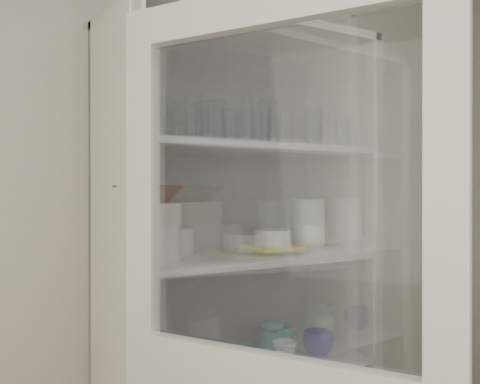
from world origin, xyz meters
TOP-DOWN VIEW (x-y plane):
  - wall_back at (0.00, 1.50)m, footprint 3.60×0.02m
  - pantry_cabinet at (0.20, 1.34)m, footprint 1.00×0.45m
  - tumbler_0 at (-0.21, 1.13)m, footprint 0.08×0.08m
  - tumbler_1 at (0.01, 1.12)m, footprint 0.08×0.08m
  - tumbler_2 at (0.20, 1.14)m, footprint 0.08×0.08m
  - tumbler_3 at (0.19, 1.12)m, footprint 0.07×0.07m
  - tumbler_4 at (0.25, 1.15)m, footprint 0.10×0.10m
  - tumbler_5 at (0.45, 1.15)m, footprint 0.08×0.08m
  - tumbler_6 at (0.60, 1.16)m, footprint 0.07×0.07m
  - tumbler_7 at (-0.16, 1.29)m, footprint 0.10×0.10m
  - tumbler_8 at (0.05, 1.27)m, footprint 0.09×0.09m
  - tumbler_9 at (0.02, 1.29)m, footprint 0.07×0.07m
  - tumbler_10 at (0.14, 1.24)m, footprint 0.08×0.08m
  - tumbler_11 at (0.17, 1.29)m, footprint 0.09×0.09m
  - goblet_0 at (-0.01, 1.36)m, footprint 0.07×0.07m
  - goblet_1 at (0.09, 1.39)m, footprint 0.08×0.08m
  - goblet_2 at (0.39, 1.38)m, footprint 0.07×0.07m
  - goblet_3 at (0.41, 1.40)m, footprint 0.08×0.08m
  - plate_stack_front at (-0.18, 1.24)m, footprint 0.22×0.22m
  - plate_stack_back at (-0.04, 1.40)m, footprint 0.20×0.20m
  - cream_bowl at (-0.18, 1.24)m, footprint 0.24×0.24m
  - terracotta_bowl at (-0.18, 1.24)m, footprint 0.30×0.30m
  - glass_platter at (0.32, 1.23)m, footprint 0.35×0.35m
  - yellow_trivet at (0.32, 1.23)m, footprint 0.19×0.19m
  - white_ramekin at (0.32, 1.23)m, footprint 0.18×0.18m
  - grey_bowl_stack at (0.54, 1.30)m, footprint 0.13×0.13m
  - mug_blue at (0.51, 1.19)m, footprint 0.12×0.12m
  - mug_teal at (0.40, 1.30)m, footprint 0.14×0.14m
  - mug_white at (0.33, 1.17)m, footprint 0.10×0.10m
  - teal_jar at (0.35, 1.29)m, footprint 0.09×0.09m
  - measuring_cups at (0.15, 1.22)m, footprint 0.10×0.10m
  - white_canister at (-0.15, 1.30)m, footprint 0.13×0.13m

SIDE VIEW (x-z plane):
  - measuring_cups at x=0.15m, z-range 0.86..0.90m
  - mug_white at x=0.33m, z-range 0.86..0.94m
  - mug_blue at x=0.51m, z-range 0.86..0.95m
  - mug_teal at x=0.40m, z-range 0.86..0.96m
  - teal_jar at x=0.35m, z-range 0.86..0.97m
  - white_canister at x=-0.15m, z-range 0.86..1.01m
  - pantry_cabinet at x=0.20m, z-range -0.11..1.99m
  - glass_platter at x=0.32m, z-range 1.26..1.28m
  - yellow_trivet at x=0.32m, z-range 1.28..1.29m
  - wall_back at x=0.00m, z-range 0.00..2.60m
  - plate_stack_back at x=-0.04m, z-range 1.26..1.36m
  - white_ramekin at x=0.32m, z-range 1.29..1.35m
  - plate_stack_front at x=-0.18m, z-range 1.26..1.39m
  - grey_bowl_stack at x=0.54m, z-range 1.26..1.46m
  - cream_bowl at x=-0.18m, z-range 1.39..1.46m
  - terracotta_bowl at x=-0.18m, z-range 1.46..1.51m
  - tumbler_0 at x=-0.21m, z-range 1.66..1.79m
  - tumbler_6 at x=0.60m, z-range 1.66..1.79m
  - tumbler_10 at x=0.14m, z-range 1.66..1.79m
  - tumbler_2 at x=0.20m, z-range 1.66..1.79m
  - tumbler_1 at x=0.01m, z-range 1.66..1.79m
  - tumbler_5 at x=0.45m, z-range 1.66..1.79m
  - tumbler_3 at x=0.19m, z-range 1.66..1.80m
  - tumbler_9 at x=0.02m, z-range 1.66..1.80m
  - tumbler_11 at x=0.17m, z-range 1.66..1.80m
  - tumbler_7 at x=-0.16m, z-range 1.66..1.81m
  - tumbler_8 at x=0.05m, z-range 1.66..1.81m
  - tumbler_4 at x=0.25m, z-range 1.66..1.82m
  - goblet_0 at x=-0.01m, z-range 1.66..1.82m
  - goblet_2 at x=0.39m, z-range 1.66..1.83m
  - goblet_3 at x=0.41m, z-range 1.66..1.84m
  - goblet_1 at x=0.09m, z-range 1.66..1.84m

